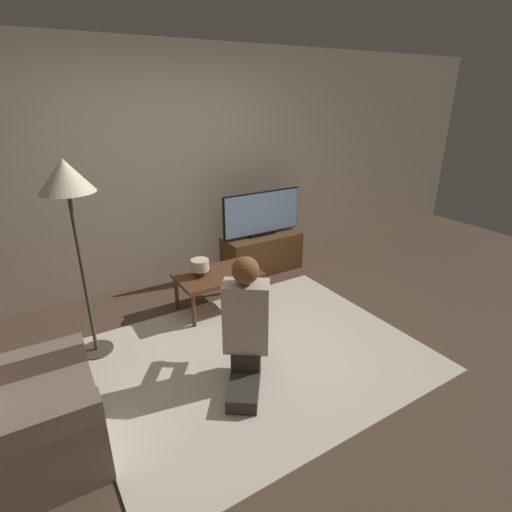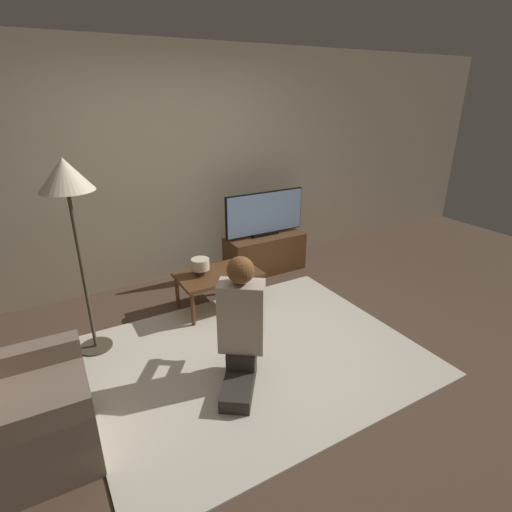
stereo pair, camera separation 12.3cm
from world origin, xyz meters
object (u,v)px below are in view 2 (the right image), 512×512
(floor_lamp, at_px, (67,188))
(person_kneeling, at_px, (241,321))
(armchair, at_px, (13,419))
(tv, at_px, (265,214))
(table_lamp, at_px, (200,265))
(coffee_table, at_px, (218,277))

(floor_lamp, height_order, person_kneeling, floor_lamp)
(armchair, bearing_deg, person_kneeling, -88.30)
(tv, distance_m, table_lamp, 1.21)
(coffee_table, relative_size, floor_lamp, 0.50)
(tv, distance_m, armchair, 3.24)
(floor_lamp, bearing_deg, tv, 18.16)
(coffee_table, relative_size, person_kneeling, 0.81)
(tv, height_order, armchair, tv)
(armchair, bearing_deg, tv, -56.64)
(tv, relative_size, table_lamp, 5.81)
(coffee_table, distance_m, person_kneeling, 1.16)
(table_lamp, bearing_deg, person_kneeling, -97.52)
(tv, xyz_separation_m, floor_lamp, (-2.15, -0.71, 0.69))
(floor_lamp, bearing_deg, table_lamp, 9.48)
(coffee_table, xyz_separation_m, floor_lamp, (-1.25, -0.13, 1.08))
(person_kneeling, bearing_deg, table_lamp, -61.57)
(coffee_table, height_order, table_lamp, table_lamp)
(armchair, bearing_deg, coffee_table, -57.23)
(coffee_table, xyz_separation_m, table_lamp, (-0.17, 0.05, 0.15))
(armchair, xyz_separation_m, table_lamp, (1.68, 1.15, 0.18))
(floor_lamp, bearing_deg, coffee_table, 5.95)
(floor_lamp, relative_size, person_kneeling, 1.63)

